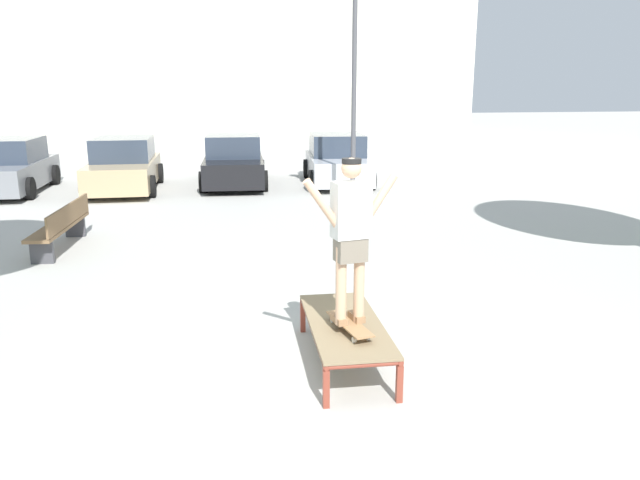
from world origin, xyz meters
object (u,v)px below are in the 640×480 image
park_bench (62,225)px  car_silver (337,161)px  skater (351,230)px  car_black (234,162)px  skateboard (350,324)px  light_post (355,47)px  skate_box (345,327)px  car_tan (124,166)px  car_grey (9,168)px

park_bench → car_silver: bearing=45.9°
skater → car_black: size_ratio=0.40×
car_black → skateboard: bearing=-87.4°
park_bench → light_post: (6.23, 3.25, 3.38)m
skate_box → light_post: (2.18, 8.84, 3.41)m
park_bench → light_post: bearing=27.6°
car_tan → park_bench: 6.62m
car_silver → light_post: bearing=-95.6°
car_tan → park_bench: car_tan is taller
car_grey → car_silver: same height
skateboard → light_post: 9.90m
skateboard → light_post: size_ratio=0.14×
car_black → car_silver: 3.14m
light_post → skateboard: bearing=-103.5°
car_black → park_bench: car_black is taller
skate_box → car_grey: 14.21m
car_black → light_post: (2.78, -3.83, 3.13)m
car_grey → skater: bearing=-61.6°
skate_box → park_bench: size_ratio=0.79×
skate_box → park_bench: 6.91m
skate_box → car_silver: (2.53, 12.39, 0.28)m
car_silver → park_bench: size_ratio=1.79×
skate_box → car_black: (-0.61, 12.68, 0.28)m
skateboard → light_post: (2.19, 9.08, 3.29)m
car_black → park_bench: bearing=-115.9°
skate_box → car_black: size_ratio=0.45×
car_black → car_silver: size_ratio=0.99×
car_grey → park_bench: (2.81, -6.85, -0.24)m
skate_box → light_post: bearing=76.2°
park_bench → car_black: bearing=64.1°
park_bench → car_grey: bearing=112.3°
car_silver → car_grey: bearing=179.7°
car_grey → car_silver: bearing=-0.3°
skater → light_post: 9.62m
skate_box → skateboard: (-0.01, -0.24, 0.12)m
skate_box → skater: size_ratio=1.14×
skater → car_tan: 13.01m
car_tan → car_black: size_ratio=0.98×
car_grey → car_black: bearing=2.1°
car_tan → light_post: bearing=-29.6°
car_black → light_post: 5.68m
light_post → skater: bearing=-103.5°
skateboard → light_post: bearing=76.5°
skateboard → car_black: car_black is taller
skateboard → car_tan: car_tan is taller
skateboard → car_grey: bearing=118.4°
skateboard → park_bench: size_ratio=0.34×
skater → light_post: (2.19, 9.08, 2.29)m
car_tan → skateboard: bearing=-73.3°
car_silver → skateboard: bearing=-101.3°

